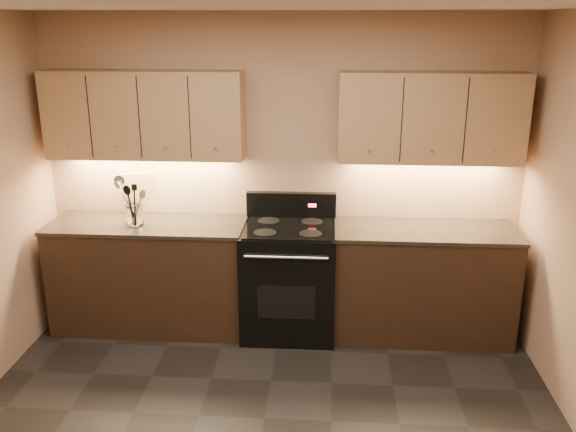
# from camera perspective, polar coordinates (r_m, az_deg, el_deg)

# --- Properties ---
(ceiling) EXTENTS (4.00, 4.00, 0.00)m
(ceiling) POSITION_cam_1_polar(r_m,az_deg,el_deg) (3.01, -3.77, 19.21)
(ceiling) COLOR silver
(ceiling) RESTS_ON wall_back
(wall_back) EXTENTS (4.00, 0.04, 2.60)m
(wall_back) POSITION_cam_1_polar(r_m,az_deg,el_deg) (5.15, -0.55, 4.06)
(wall_back) COLOR tan
(wall_back) RESTS_ON ground
(counter_left) EXTENTS (1.62, 0.62, 0.93)m
(counter_left) POSITION_cam_1_polar(r_m,az_deg,el_deg) (5.33, -12.71, -5.37)
(counter_left) COLOR black
(counter_left) RESTS_ON ground
(counter_right) EXTENTS (1.46, 0.62, 0.93)m
(counter_right) POSITION_cam_1_polar(r_m,az_deg,el_deg) (5.18, 12.42, -6.06)
(counter_right) COLOR black
(counter_right) RESTS_ON ground
(stove) EXTENTS (0.76, 0.68, 1.14)m
(stove) POSITION_cam_1_polar(r_m,az_deg,el_deg) (5.10, 0.09, -5.81)
(stove) COLOR black
(stove) RESTS_ON ground
(upper_cab_left) EXTENTS (1.60, 0.30, 0.70)m
(upper_cab_left) POSITION_cam_1_polar(r_m,az_deg,el_deg) (5.11, -13.26, 9.21)
(upper_cab_left) COLOR #A88354
(upper_cab_left) RESTS_ON wall_back
(upper_cab_right) EXTENTS (1.44, 0.30, 0.70)m
(upper_cab_right) POSITION_cam_1_polar(r_m,az_deg,el_deg) (4.95, 13.21, 8.94)
(upper_cab_right) COLOR #A88354
(upper_cab_right) RESTS_ON wall_back
(outlet_plate) EXTENTS (0.08, 0.01, 0.12)m
(outlet_plate) POSITION_cam_1_polar(r_m,az_deg,el_deg) (5.44, -14.34, 2.30)
(outlet_plate) COLOR #B2B5BA
(outlet_plate) RESTS_ON wall_back
(utensil_crock) EXTENTS (0.16, 0.16, 0.17)m
(utensil_crock) POSITION_cam_1_polar(r_m,az_deg,el_deg) (5.12, -14.16, 0.04)
(utensil_crock) COLOR white
(utensil_crock) RESTS_ON counter_left
(cutting_board) EXTENTS (0.29, 0.15, 0.36)m
(cutting_board) POSITION_cam_1_polar(r_m,az_deg,el_deg) (5.40, -13.69, 2.12)
(cutting_board) COLOR tan
(cutting_board) RESTS_ON counter_left
(wooden_spoon) EXTENTS (0.17, 0.08, 0.30)m
(wooden_spoon) POSITION_cam_1_polar(r_m,az_deg,el_deg) (5.09, -14.49, 0.91)
(wooden_spoon) COLOR tan
(wooden_spoon) RESTS_ON utensil_crock
(black_spoon) EXTENTS (0.09, 0.13, 0.34)m
(black_spoon) POSITION_cam_1_polar(r_m,az_deg,el_deg) (5.10, -14.25, 1.19)
(black_spoon) COLOR black
(black_spoon) RESTS_ON utensil_crock
(black_turner) EXTENTS (0.10, 0.14, 0.35)m
(black_turner) POSITION_cam_1_polar(r_m,az_deg,el_deg) (5.07, -14.24, 1.10)
(black_turner) COLOR black
(black_turner) RESTS_ON utensil_crock
(steel_spatula) EXTENTS (0.25, 0.13, 0.40)m
(steel_spatula) POSITION_cam_1_polar(r_m,az_deg,el_deg) (5.09, -14.01, 1.48)
(steel_spatula) COLOR silver
(steel_spatula) RESTS_ON utensil_crock
(steel_skimmer) EXTENTS (0.23, 0.12, 0.41)m
(steel_skimmer) POSITION_cam_1_polar(r_m,az_deg,el_deg) (5.07, -14.02, 1.49)
(steel_skimmer) COLOR silver
(steel_skimmer) RESTS_ON utensil_crock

